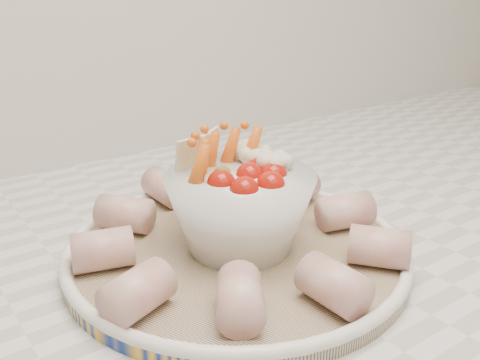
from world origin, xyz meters
TOP-DOWN VIEW (x-y plane):
  - serving_platter at (0.04, 1.38)m, footprint 0.44×0.44m
  - veggie_bowl at (0.04, 1.38)m, footprint 0.14×0.14m
  - cured_meat_rolls at (0.04, 1.38)m, footprint 0.31×0.32m

SIDE VIEW (x-z plane):
  - serving_platter at x=0.04m, z-range 0.92..0.94m
  - cured_meat_rolls at x=0.04m, z-range 0.94..0.97m
  - veggie_bowl at x=0.04m, z-range 0.92..1.04m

